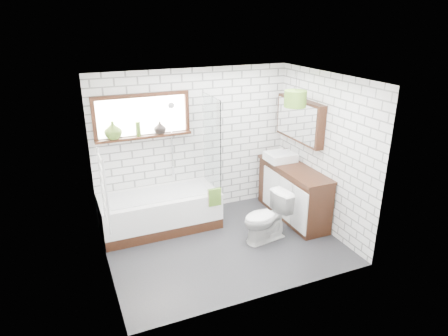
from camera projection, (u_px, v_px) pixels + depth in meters
name	position (u px, v px, depth m)	size (l,w,h in m)	color
floor	(224.00, 245.00, 6.10)	(3.40, 2.60, 0.01)	#232327
ceiling	(224.00, 79.00, 5.20)	(3.40, 2.60, 0.01)	white
wall_back	(194.00, 143.00, 6.77)	(3.40, 0.01, 2.50)	white
wall_front	(269.00, 206.00, 4.53)	(3.40, 0.01, 2.50)	white
wall_left	(100.00, 187.00, 5.03)	(0.01, 2.60, 2.50)	white
wall_right	(324.00, 153.00, 6.28)	(0.01, 2.60, 2.50)	white
window	(143.00, 116.00, 6.23)	(1.52, 0.16, 0.68)	black
towel_radiator	(104.00, 190.00, 5.06)	(0.06, 0.52, 1.00)	white
mirror_cabinet	(300.00, 120.00, 6.62)	(0.16, 1.20, 0.70)	black
shower_riser	(172.00, 141.00, 6.55)	(0.02, 0.02, 1.30)	silver
bathtub	(160.00, 211.00, 6.48)	(1.87, 0.83, 0.61)	white
shower_screen	(212.00, 143.00, 6.44)	(0.02, 0.72, 1.50)	white
towel_green	(214.00, 197.00, 6.31)	(0.21, 0.06, 0.29)	#486E21
towel_beige	(214.00, 197.00, 6.31)	(0.22, 0.05, 0.28)	tan
vanity	(293.00, 192.00, 6.79)	(0.52, 1.60, 0.92)	black
basin	(280.00, 157.00, 6.90)	(0.48, 0.42, 0.14)	white
tap	(289.00, 152.00, 6.94)	(0.03, 0.03, 0.16)	silver
toilet	(266.00, 218.00, 6.11)	(0.75, 0.43, 0.76)	white
vase_olive	(113.00, 131.00, 6.09)	(0.27, 0.27, 0.28)	#4E7323
vase_dark	(160.00, 129.00, 6.37)	(0.19, 0.19, 0.20)	black
bottle	(138.00, 130.00, 6.24)	(0.07, 0.07, 0.23)	#4E7323
pendant	(295.00, 99.00, 6.01)	(0.34, 0.34, 0.25)	#486E21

